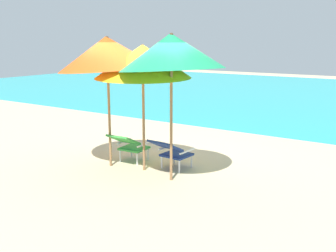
% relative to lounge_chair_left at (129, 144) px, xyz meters
% --- Properties ---
extents(ground_plane, '(40.00, 40.00, 0.00)m').
position_rel_lounge_chair_left_xyz_m(ground_plane, '(0.55, 4.31, -0.40)').
color(ground_plane, '#CCB78E').
extents(ocean_band, '(40.00, 18.00, 0.01)m').
position_rel_lounge_chair_left_xyz_m(ocean_band, '(0.55, 12.96, -0.40)').
color(ocean_band, '#28B2B7').
rests_on(ocean_band, ground_plane).
extents(lounge_chair_left, '(0.59, 0.90, 0.68)m').
position_rel_lounge_chair_left_xyz_m(lounge_chair_left, '(0.00, 0.00, 0.00)').
color(lounge_chair_left, '#338E3D').
rests_on(lounge_chair_left, ground_plane).
extents(lounge_chair_right, '(0.59, 0.91, 0.68)m').
position_rel_lounge_chair_left_xyz_m(lounge_chair_right, '(1.00, 0.08, 0.00)').
color(lounge_chair_right, navy).
rests_on(lounge_chair_right, ground_plane).
extents(beach_umbrella_left, '(2.43, 2.41, 2.68)m').
position_rel_lounge_chair_left_xyz_m(beach_umbrella_left, '(-0.20, -0.37, 1.89)').
color(beach_umbrella_left, olive).
rests_on(beach_umbrella_left, ground_plane).
extents(beach_umbrella_center, '(2.43, 2.44, 2.49)m').
position_rel_lounge_chair_left_xyz_m(beach_umbrella_center, '(0.54, -0.20, 1.75)').
color(beach_umbrella_center, olive).
rests_on(beach_umbrella_center, ground_plane).
extents(beach_umbrella_right, '(2.45, 2.43, 2.73)m').
position_rel_lounge_chair_left_xyz_m(beach_umbrella_right, '(1.31, -0.39, 1.94)').
color(beach_umbrella_right, olive).
rests_on(beach_umbrella_right, ground_plane).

